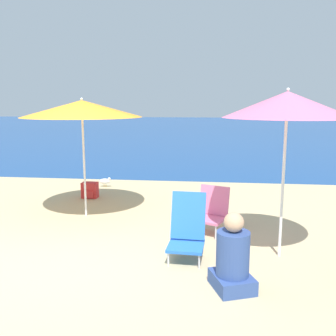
{
  "coord_description": "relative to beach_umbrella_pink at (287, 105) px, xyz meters",
  "views": [
    {
      "loc": [
        1.95,
        -4.61,
        1.96
      ],
      "look_at": [
        1.31,
        0.79,
        1.0
      ],
      "focal_mm": 40.0,
      "sensor_mm": 36.0,
      "label": 1
    }
  ],
  "objects": [
    {
      "name": "ground_plane",
      "position": [
        -2.84,
        -0.09,
        -1.93
      ],
      "size": [
        60.0,
        60.0,
        0.0
      ],
      "primitive_type": "plane",
      "color": "#C6B284"
    },
    {
      "name": "backpack_red",
      "position": [
        -3.39,
        2.6,
        -1.77
      ],
      "size": [
        0.32,
        0.24,
        0.32
      ],
      "color": "red",
      "rests_on": "ground"
    },
    {
      "name": "person_seated_far",
      "position": [
        -0.65,
        -0.95,
        -1.59
      ],
      "size": [
        0.52,
        0.56,
        0.84
      ],
      "rotation": [
        0.0,
        0.0,
        0.36
      ],
      "color": "#334C8C",
      "rests_on": "ground"
    },
    {
      "name": "beach_umbrella_pink",
      "position": [
        0.0,
        0.0,
        0.0
      ],
      "size": [
        1.57,
        1.57,
        2.13
      ],
      "color": "white",
      "rests_on": "ground"
    },
    {
      "name": "seagull",
      "position": [
        -3.36,
        3.62,
        -1.79
      ],
      "size": [
        0.27,
        0.11,
        0.23
      ],
      "color": "gold",
      "rests_on": "ground"
    },
    {
      "name": "beach_chair_pink",
      "position": [
        -0.88,
        0.83,
        -1.58
      ],
      "size": [
        0.62,
        0.62,
        0.7
      ],
      "rotation": [
        0.0,
        0.0,
        -0.4
      ],
      "color": "silver",
      "rests_on": "ground"
    },
    {
      "name": "beach_umbrella_orange",
      "position": [
        -3.06,
        1.4,
        -0.08
      ],
      "size": [
        2.02,
        2.02,
        2.03
      ],
      "color": "white",
      "rests_on": "ground"
    },
    {
      "name": "beach_chair_blue",
      "position": [
        -1.18,
        -0.15,
        -1.56
      ],
      "size": [
        0.47,
        0.61,
        0.81
      ],
      "rotation": [
        0.0,
        0.0,
        -0.06
      ],
      "color": "silver",
      "rests_on": "ground"
    },
    {
      "name": "sea_water",
      "position": [
        -2.84,
        24.45,
        -1.92
      ],
      "size": [
        60.0,
        40.0,
        0.01
      ],
      "color": "#19478C",
      "rests_on": "ground"
    }
  ]
}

